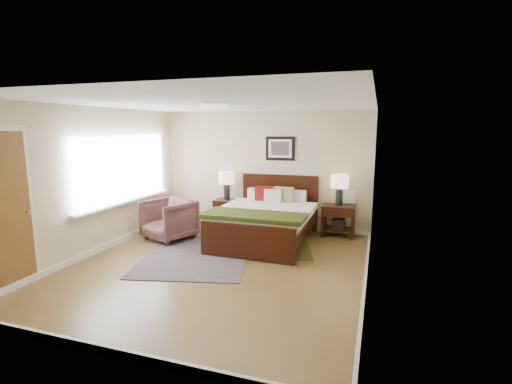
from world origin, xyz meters
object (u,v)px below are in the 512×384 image
armchair (169,220)px  rug_persian (199,253)px  nightstand_right (338,218)px  lamp_left (227,180)px  bed (266,215)px  nightstand_left (227,205)px  lamp_right (340,184)px

armchair → rug_persian: (0.93, -0.59, -0.38)m
nightstand_right → lamp_left: (-2.40, 0.01, 0.65)m
bed → armchair: bed is taller
nightstand_right → armchair: size_ratio=0.74×
lamp_left → armchair: (-0.69, -1.25, -0.64)m
lamp_left → rug_persian: bearing=-82.8°
rug_persian → lamp_left: bearing=83.5°
bed → rug_persian: (-0.90, -1.02, -0.52)m
nightstand_left → lamp_right: size_ratio=0.98×
lamp_right → rug_persian: bearing=-139.7°
nightstand_left → rug_persian: bearing=-82.7°
bed → lamp_left: size_ratio=3.49×
nightstand_left → lamp_right: bearing=0.5°
nightstand_right → armchair: (-3.10, -1.24, 0.01)m
nightstand_right → lamp_left: size_ratio=1.04×
lamp_left → armchair: 1.57m
lamp_left → lamp_right: size_ratio=1.00×
nightstand_left → rug_persian: size_ratio=0.25×
armchair → rug_persian: 1.16m
lamp_left → nightstand_right: bearing=-0.3°
bed → armchair: 1.89m
lamp_right → armchair: size_ratio=0.71×
lamp_left → lamp_right: lamp_right is taller
nightstand_left → armchair: 1.41m
armchair → rug_persian: size_ratio=0.35×
lamp_left → rug_persian: size_ratio=0.25×
nightstand_right → lamp_right: (0.00, 0.01, 0.68)m
lamp_right → armchair: bearing=-158.0°
bed → lamp_right: lamp_right is taller
nightstand_left → lamp_right: lamp_right is taller
lamp_left → bed: bearing=-35.8°
nightstand_right → armchair: armchair is taller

